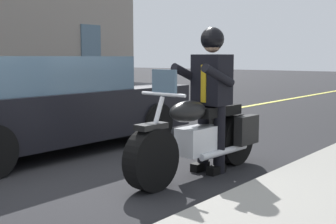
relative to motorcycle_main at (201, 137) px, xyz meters
The scene contains 4 objects.
ground_plane 1.60m from the motorcycle_main, 48.77° to the right, with size 80.00×80.00×0.00m, color black.
motorcycle_main is the anchor object (origin of this frame).
rider_main 0.61m from the motorcycle_main, behind, with size 0.63×0.56×1.74m.
car_dark 2.64m from the motorcycle_main, 83.55° to the right, with size 4.60×1.92×1.40m.
Camera 1 is at (3.19, 4.09, 1.39)m, focal length 47.15 mm.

